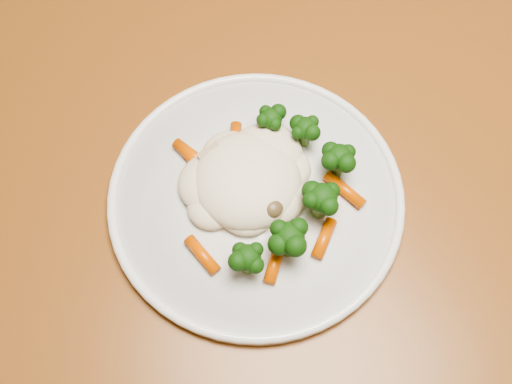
% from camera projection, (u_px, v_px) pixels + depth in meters
% --- Properties ---
extents(dining_table, '(1.39, 1.16, 0.75)m').
position_uv_depth(dining_table, '(321.00, 162.00, 0.79)').
color(dining_table, brown).
rests_on(dining_table, ground).
extents(plate, '(0.30, 0.30, 0.01)m').
position_uv_depth(plate, '(256.00, 198.00, 0.65)').
color(plate, white).
rests_on(plate, dining_table).
extents(meal, '(0.19, 0.19, 0.05)m').
position_uv_depth(meal, '(264.00, 181.00, 0.63)').
color(meal, '#FBEBC9').
rests_on(meal, plate).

